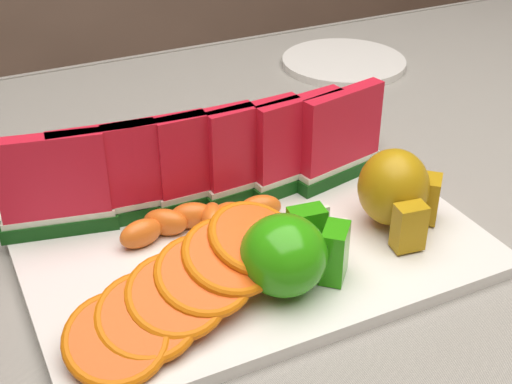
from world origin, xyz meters
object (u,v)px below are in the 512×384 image
platter (245,237)px  apple_cluster (290,253)px  side_plate (344,62)px  pear_cluster (397,190)px

platter → apple_cluster: (-0.00, -0.09, 0.04)m
apple_cluster → side_plate: (0.32, 0.43, -0.04)m
side_plate → apple_cluster: bearing=-127.0°
side_plate → platter: bearing=-133.3°
apple_cluster → side_plate: size_ratio=0.47×
pear_cluster → side_plate: bearing=63.7°
pear_cluster → side_plate: size_ratio=0.38×
platter → pear_cluster: size_ratio=4.48×
platter → side_plate: bearing=46.7°
platter → apple_cluster: 0.09m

